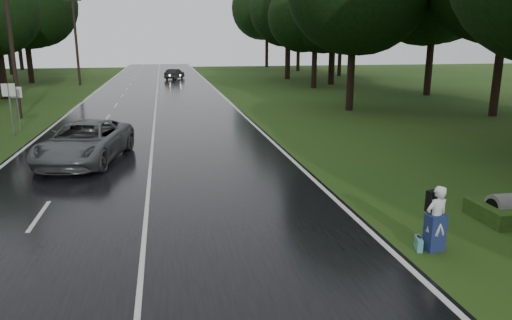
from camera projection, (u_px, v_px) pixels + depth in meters
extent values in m
plane|color=#274414|center=(145.00, 237.00, 12.15)|extent=(160.00, 160.00, 0.00)
cube|color=black|center=(155.00, 116.00, 31.17)|extent=(12.00, 140.00, 0.04)
cube|color=silver|center=(155.00, 116.00, 31.17)|extent=(0.12, 140.00, 0.01)
imported|color=#545759|center=(85.00, 142.00, 19.37)|extent=(3.87, 6.31, 1.63)
imported|color=black|center=(175.00, 74.00, 60.30)|extent=(2.68, 4.14, 1.29)
imported|color=silver|center=(436.00, 218.00, 11.19)|extent=(0.65, 0.49, 1.62)
cube|color=navy|center=(435.00, 232.00, 11.28)|extent=(0.50, 0.38, 0.91)
cube|color=black|center=(434.00, 201.00, 11.33)|extent=(0.40, 0.26, 0.52)
cube|color=teal|center=(419.00, 244.00, 11.37)|extent=(0.25, 0.45, 0.31)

